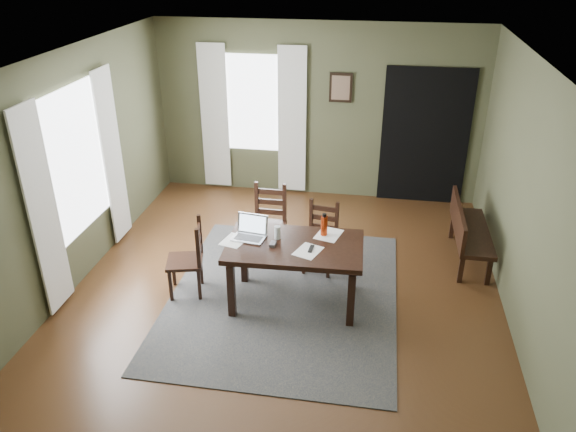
% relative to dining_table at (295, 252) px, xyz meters
% --- Properties ---
extents(ground, '(5.00, 6.00, 0.01)m').
position_rel_dining_table_xyz_m(ground, '(-0.14, 0.09, -0.67)').
color(ground, '#492C16').
extents(room_shell, '(5.02, 6.02, 2.71)m').
position_rel_dining_table_xyz_m(room_shell, '(-0.14, 0.09, 1.14)').
color(room_shell, '#474B31').
rests_on(room_shell, ground).
extents(rug, '(2.60, 3.20, 0.01)m').
position_rel_dining_table_xyz_m(rug, '(-0.14, 0.09, -0.66)').
color(rug, '#3A3A3A').
rests_on(rug, ground).
extents(dining_table, '(1.52, 0.95, 0.75)m').
position_rel_dining_table_xyz_m(dining_table, '(0.00, 0.00, 0.00)').
color(dining_table, black).
rests_on(dining_table, rug).
extents(chair_end, '(0.49, 0.49, 0.92)m').
position_rel_dining_table_xyz_m(chair_end, '(-1.23, -0.01, -0.21)').
color(chair_end, black).
rests_on(chair_end, rug).
extents(chair_back_left, '(0.43, 0.43, 0.97)m').
position_rel_dining_table_xyz_m(chair_back_left, '(-0.49, 0.97, -0.19)').
color(chair_back_left, black).
rests_on(chair_back_left, rug).
extents(chair_back_right, '(0.43, 0.44, 0.88)m').
position_rel_dining_table_xyz_m(chair_back_right, '(0.21, 0.78, -0.23)').
color(chair_back_right, black).
rests_on(chair_back_right, rug).
extents(bench, '(0.43, 1.33, 0.75)m').
position_rel_dining_table_xyz_m(bench, '(2.01, 1.31, -0.22)').
color(bench, black).
rests_on(bench, ground).
extents(laptop, '(0.39, 0.33, 0.24)m').
position_rel_dining_table_xyz_m(laptop, '(-0.51, 0.10, 0.16)').
color(laptop, '#B7B7BC').
rests_on(laptop, dining_table).
extents(computer_mouse, '(0.07, 0.11, 0.04)m').
position_rel_dining_table_xyz_m(computer_mouse, '(-0.23, -0.06, 0.11)').
color(computer_mouse, '#3F3F42').
rests_on(computer_mouse, dining_table).
extents(tv_remote, '(0.05, 0.16, 0.02)m').
position_rel_dining_table_xyz_m(tv_remote, '(0.19, -0.08, 0.10)').
color(tv_remote, black).
rests_on(tv_remote, dining_table).
extents(drinking_glass, '(0.08, 0.08, 0.15)m').
position_rel_dining_table_xyz_m(drinking_glass, '(-0.21, 0.10, 0.17)').
color(drinking_glass, silver).
rests_on(drinking_glass, dining_table).
extents(water_bottle, '(0.10, 0.10, 0.27)m').
position_rel_dining_table_xyz_m(water_bottle, '(0.29, 0.27, 0.21)').
color(water_bottle, '#AA2E0D').
rests_on(water_bottle, dining_table).
extents(paper_a, '(0.31, 0.36, 0.00)m').
position_rel_dining_table_xyz_m(paper_a, '(-0.67, -0.03, 0.09)').
color(paper_a, white).
rests_on(paper_a, dining_table).
extents(paper_b, '(0.33, 0.38, 0.00)m').
position_rel_dining_table_xyz_m(paper_b, '(0.16, -0.12, 0.09)').
color(paper_b, white).
rests_on(paper_b, dining_table).
extents(paper_d, '(0.33, 0.38, 0.00)m').
position_rel_dining_table_xyz_m(paper_d, '(0.34, 0.29, 0.09)').
color(paper_d, white).
rests_on(paper_d, dining_table).
extents(window_left, '(0.01, 1.30, 1.70)m').
position_rel_dining_table_xyz_m(window_left, '(-2.61, 0.29, 0.78)').
color(window_left, white).
rests_on(window_left, ground).
extents(window_back, '(1.00, 0.01, 1.50)m').
position_rel_dining_table_xyz_m(window_back, '(-1.14, 3.06, 0.78)').
color(window_back, white).
rests_on(window_back, ground).
extents(curtain_left_near, '(0.03, 0.48, 2.30)m').
position_rel_dining_table_xyz_m(curtain_left_near, '(-2.58, -0.53, 0.53)').
color(curtain_left_near, silver).
rests_on(curtain_left_near, ground).
extents(curtain_left_far, '(0.03, 0.48, 2.30)m').
position_rel_dining_table_xyz_m(curtain_left_far, '(-2.58, 1.11, 0.53)').
color(curtain_left_far, silver).
rests_on(curtain_left_far, ground).
extents(curtain_back_left, '(0.44, 0.03, 2.30)m').
position_rel_dining_table_xyz_m(curtain_back_left, '(-1.76, 3.03, 0.53)').
color(curtain_back_left, silver).
rests_on(curtain_back_left, ground).
extents(curtain_back_right, '(0.44, 0.03, 2.30)m').
position_rel_dining_table_xyz_m(curtain_back_right, '(-0.52, 3.03, 0.53)').
color(curtain_back_right, silver).
rests_on(curtain_back_right, ground).
extents(framed_picture, '(0.34, 0.03, 0.44)m').
position_rel_dining_table_xyz_m(framed_picture, '(0.21, 3.06, 1.08)').
color(framed_picture, black).
rests_on(framed_picture, ground).
extents(doorway_back, '(1.30, 0.03, 2.10)m').
position_rel_dining_table_xyz_m(doorway_back, '(1.51, 3.06, 0.38)').
color(doorway_back, black).
rests_on(doorway_back, ground).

